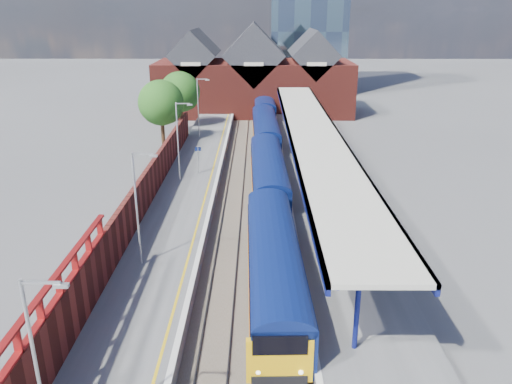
# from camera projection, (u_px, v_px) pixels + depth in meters

# --- Properties ---
(ground) EXTENTS (240.00, 240.00, 0.00)m
(ground) POSITION_uv_depth(u_px,v_px,m) (252.00, 164.00, 53.22)
(ground) COLOR #5B5B5E
(ground) RESTS_ON ground
(ballast_bed) EXTENTS (6.00, 76.00, 0.06)m
(ballast_bed) POSITION_uv_depth(u_px,v_px,m) (251.00, 197.00, 43.82)
(ballast_bed) COLOR #473D33
(ballast_bed) RESTS_ON ground
(rails) EXTENTS (4.51, 76.00, 0.14)m
(rails) POSITION_uv_depth(u_px,v_px,m) (251.00, 196.00, 43.79)
(rails) COLOR slate
(rails) RESTS_ON ground
(left_platform) EXTENTS (5.00, 76.00, 1.00)m
(left_platform) POSITION_uv_depth(u_px,v_px,m) (188.00, 192.00, 43.68)
(left_platform) COLOR #565659
(left_platform) RESTS_ON ground
(right_platform) EXTENTS (6.00, 76.00, 1.00)m
(right_platform) POSITION_uv_depth(u_px,v_px,m) (320.00, 192.00, 43.64)
(right_platform) COLOR #565659
(right_platform) RESTS_ON ground
(coping_left) EXTENTS (0.30, 76.00, 0.05)m
(coping_left) POSITION_uv_depth(u_px,v_px,m) (215.00, 186.00, 43.49)
(coping_left) COLOR silver
(coping_left) RESTS_ON left_platform
(coping_right) EXTENTS (0.30, 76.00, 0.05)m
(coping_right) POSITION_uv_depth(u_px,v_px,m) (287.00, 186.00, 43.47)
(coping_right) COLOR silver
(coping_right) RESTS_ON right_platform
(yellow_line) EXTENTS (0.14, 76.00, 0.01)m
(yellow_line) POSITION_uv_depth(u_px,v_px,m) (208.00, 187.00, 43.50)
(yellow_line) COLOR yellow
(yellow_line) RESTS_ON left_platform
(train) EXTENTS (3.19, 65.96, 3.45)m
(train) POSITION_uv_depth(u_px,v_px,m) (267.00, 148.00, 51.47)
(train) COLOR #0C1A56
(train) RESTS_ON ground
(canopy) EXTENTS (4.50, 52.00, 4.48)m
(canopy) POSITION_uv_depth(u_px,v_px,m) (313.00, 134.00, 43.84)
(canopy) COLOR navy
(canopy) RESTS_ON right_platform
(lamp_post_a) EXTENTS (1.48, 0.18, 7.00)m
(lamp_post_a) POSITION_uv_depth(u_px,v_px,m) (40.00, 363.00, 15.85)
(lamp_post_a) COLOR #A5A8AA
(lamp_post_a) RESTS_ON left_platform
(lamp_post_b) EXTENTS (1.48, 0.18, 7.00)m
(lamp_post_b) POSITION_uv_depth(u_px,v_px,m) (139.00, 202.00, 28.99)
(lamp_post_b) COLOR #A5A8AA
(lamp_post_b) RESTS_ON left_platform
(lamp_post_c) EXTENTS (1.48, 0.18, 7.00)m
(lamp_post_c) POSITION_uv_depth(u_px,v_px,m) (179.00, 136.00, 44.01)
(lamp_post_c) COLOR #A5A8AA
(lamp_post_c) RESTS_ON left_platform
(lamp_post_d) EXTENTS (1.48, 0.18, 7.00)m
(lamp_post_d) POSITION_uv_depth(u_px,v_px,m) (199.00, 104.00, 59.03)
(lamp_post_d) COLOR #A5A8AA
(lamp_post_d) RESTS_ON left_platform
(platform_sign) EXTENTS (0.55, 0.08, 2.50)m
(platform_sign) POSITION_uv_depth(u_px,v_px,m) (198.00, 155.00, 46.68)
(platform_sign) COLOR #A5A8AA
(platform_sign) RESTS_ON left_platform
(brick_wall) EXTENTS (0.35, 50.00, 3.86)m
(brick_wall) POSITION_uv_depth(u_px,v_px,m) (141.00, 197.00, 36.95)
(brick_wall) COLOR maroon
(brick_wall) RESTS_ON left_platform
(station_building) EXTENTS (30.00, 12.12, 13.78)m
(station_building) POSITION_uv_depth(u_px,v_px,m) (254.00, 78.00, 77.62)
(station_building) COLOR maroon
(station_building) RESTS_ON ground
(tree_near) EXTENTS (5.20, 5.20, 8.10)m
(tree_near) POSITION_uv_depth(u_px,v_px,m) (162.00, 104.00, 56.95)
(tree_near) COLOR #382314
(tree_near) RESTS_ON ground
(tree_far) EXTENTS (5.20, 5.20, 8.10)m
(tree_far) POSITION_uv_depth(u_px,v_px,m) (181.00, 93.00, 64.46)
(tree_far) COLOR #382314
(tree_far) RESTS_ON ground
(parked_car_red) EXTENTS (4.10, 2.40, 1.31)m
(parked_car_red) POSITION_uv_depth(u_px,v_px,m) (357.00, 237.00, 32.28)
(parked_car_red) COLOR maroon
(parked_car_red) RESTS_ON right_platform
(parked_car_silver) EXTENTS (4.53, 2.10, 1.44)m
(parked_car_silver) POSITION_uv_depth(u_px,v_px,m) (368.00, 220.00, 34.84)
(parked_car_silver) COLOR #B5B5BA
(parked_car_silver) RESTS_ON right_platform
(parked_car_dark) EXTENTS (4.85, 3.11, 1.31)m
(parked_car_dark) POSITION_uv_depth(u_px,v_px,m) (364.00, 254.00, 30.10)
(parked_car_dark) COLOR black
(parked_car_dark) RESTS_ON right_platform
(parked_car_blue) EXTENTS (5.15, 3.60, 1.30)m
(parked_car_blue) POSITION_uv_depth(u_px,v_px,m) (349.00, 214.00, 36.04)
(parked_car_blue) COLOR navy
(parked_car_blue) RESTS_ON right_platform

